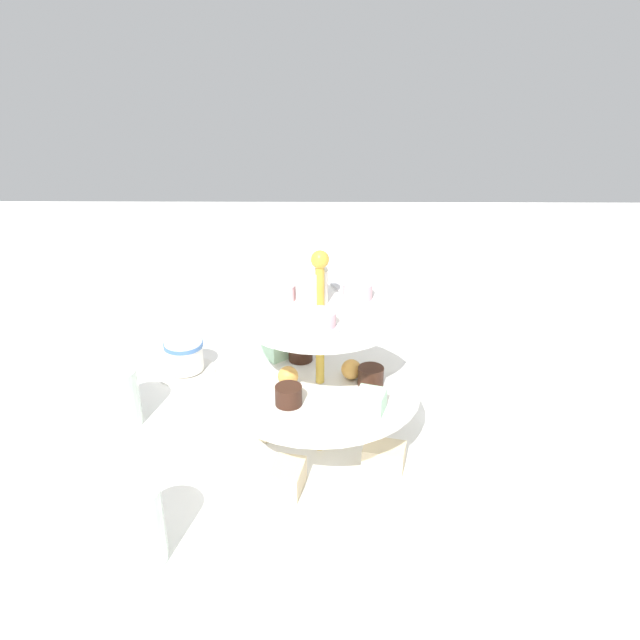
{
  "coord_description": "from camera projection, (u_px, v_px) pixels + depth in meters",
  "views": [
    {
      "loc": [
        -0.66,
        -0.01,
        0.49
      ],
      "look_at": [
        0.0,
        0.0,
        0.18
      ],
      "focal_mm": 36.48,
      "sensor_mm": 36.0,
      "label": 1
    }
  ],
  "objects": [
    {
      "name": "water_glass_tall_right",
      "position": [
        502.0,
        360.0,
        0.89
      ],
      "size": [
        0.07,
        0.07,
        0.14
      ],
      "primitive_type": "cylinder",
      "color": "silver",
      "rests_on": "ground_plane"
    },
    {
      "name": "water_glass_mid_back",
      "position": [
        133.0,
        526.0,
        0.63
      ],
      "size": [
        0.06,
        0.06,
        0.09
      ],
      "primitive_type": "cylinder",
      "color": "silver",
      "rests_on": "ground_plane"
    },
    {
      "name": "butter_knife_left",
      "position": [
        539.0,
        640.0,
        0.56
      ],
      "size": [
        0.13,
        0.13,
        0.0
      ],
      "primitive_type": "cube",
      "rotation": [
        0.0,
        0.0,
        5.46
      ],
      "color": "silver",
      "rests_on": "ground_plane"
    },
    {
      "name": "teacup_with_saucer",
      "position": [
        185.0,
        358.0,
        0.98
      ],
      "size": [
        0.09,
        0.09,
        0.05
      ],
      "color": "white",
      "rests_on": "ground_plane"
    },
    {
      "name": "water_glass_short_left",
      "position": [
        115.0,
        398.0,
        0.85
      ],
      "size": [
        0.06,
        0.06,
        0.08
      ],
      "primitive_type": "cylinder",
      "color": "silver",
      "rests_on": "ground_plane"
    },
    {
      "name": "tiered_serving_stand",
      "position": [
        320.0,
        400.0,
        0.77
      ],
      "size": [
        0.29,
        0.29,
        0.27
      ],
      "color": "white",
      "rests_on": "ground_plane"
    },
    {
      "name": "ground_plane",
      "position": [
        320.0,
        455.0,
        0.81
      ],
      "size": [
        2.4,
        2.4,
        0.0
      ],
      "primitive_type": "plane",
      "color": "white"
    },
    {
      "name": "butter_knife_right",
      "position": [
        323.0,
        336.0,
        1.1
      ],
      "size": [
        0.02,
        0.17,
        0.0
      ],
      "primitive_type": "cube",
      "rotation": [
        0.0,
        0.0,
        7.84
      ],
      "color": "silver",
      "rests_on": "ground_plane"
    }
  ]
}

